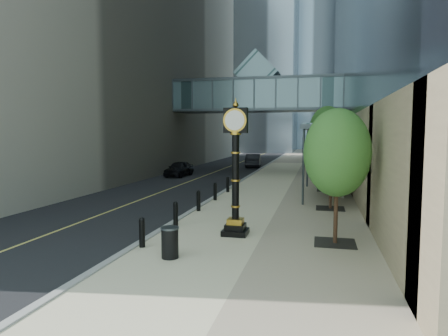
{
  "coord_description": "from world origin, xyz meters",
  "views": [
    {
      "loc": [
        3.01,
        -11.07,
        3.88
      ],
      "look_at": [
        -0.9,
        5.26,
        2.39
      ],
      "focal_mm": 32.0,
      "sensor_mm": 36.0,
      "label": 1
    }
  ],
  "objects": [
    {
      "name": "street_trees",
      "position": [
        3.6,
        18.45,
        3.73
      ],
      "size": [
        2.91,
        28.55,
        5.98
      ],
      "color": "black",
      "rests_on": "sidewalk"
    },
    {
      "name": "curb",
      "position": [
        -3.0,
        40.0,
        0.04
      ],
      "size": [
        0.25,
        180.0,
        0.07
      ],
      "primitive_type": "cube",
      "color": "gray",
      "rests_on": "ground"
    },
    {
      "name": "pedestrian",
      "position": [
        4.23,
        13.08,
        0.97
      ],
      "size": [
        0.73,
        0.54,
        1.81
      ],
      "primitive_type": "imported",
      "rotation": [
        0.0,
        0.0,
        3.32
      ],
      "color": "#ADAB9F",
      "rests_on": "sidewalk"
    },
    {
      "name": "road",
      "position": [
        -7.0,
        40.0,
        0.01
      ],
      "size": [
        8.0,
        180.0,
        0.02
      ],
      "primitive_type": "cube",
      "color": "black",
      "rests_on": "ground"
    },
    {
      "name": "bollard_row",
      "position": [
        -2.7,
        9.0,
        0.51
      ],
      "size": [
        0.2,
        16.2,
        0.9
      ],
      "color": "black",
      "rests_on": "sidewalk"
    },
    {
      "name": "sidewalk",
      "position": [
        1.0,
        40.0,
        0.03
      ],
      "size": [
        8.0,
        180.0,
        0.06
      ],
      "primitive_type": "cube",
      "color": "beige",
      "rests_on": "ground"
    },
    {
      "name": "entrance_canopy",
      "position": [
        3.48,
        14.0,
        4.19
      ],
      "size": [
        3.0,
        8.0,
        4.38
      ],
      "color": "#383F44",
      "rests_on": "ground"
    },
    {
      "name": "car_near",
      "position": [
        -9.08,
        22.28,
        0.69
      ],
      "size": [
        1.81,
        4.03,
        1.34
      ],
      "primitive_type": "imported",
      "rotation": [
        0.0,
        0.0,
        -0.06
      ],
      "color": "black",
      "rests_on": "road"
    },
    {
      "name": "distant_tower_c",
      "position": [
        -6.0,
        120.0,
        32.5
      ],
      "size": [
        22.0,
        22.0,
        65.0
      ],
      "primitive_type": "cube",
      "color": "#91A4B7",
      "rests_on": "ground"
    },
    {
      "name": "ground",
      "position": [
        0.0,
        0.0,
        0.0
      ],
      "size": [
        320.0,
        320.0,
        0.0
      ],
      "primitive_type": "plane",
      "color": "gray",
      "rests_on": "ground"
    },
    {
      "name": "car_far",
      "position": [
        -4.2,
        33.32,
        0.76
      ],
      "size": [
        1.97,
        4.62,
        1.48
      ],
      "primitive_type": "imported",
      "rotation": [
        0.0,
        0.0,
        3.23
      ],
      "color": "black",
      "rests_on": "road"
    },
    {
      "name": "street_clock",
      "position": [
        -0.0,
        3.33,
        2.2
      ],
      "size": [
        0.93,
        0.93,
        4.94
      ],
      "rotation": [
        0.0,
        0.0,
        0.0
      ],
      "color": "black",
      "rests_on": "sidewalk"
    },
    {
      "name": "skywalk",
      "position": [
        -3.0,
        28.0,
        7.71
      ],
      "size": [
        17.0,
        4.2,
        5.8
      ],
      "color": "slate",
      "rests_on": "ground"
    },
    {
      "name": "trash_bin",
      "position": [
        -1.37,
        0.13,
        0.51
      ],
      "size": [
        0.54,
        0.54,
        0.9
      ],
      "primitive_type": "cylinder",
      "rotation": [
        0.0,
        0.0,
        0.04
      ],
      "color": "black",
      "rests_on": "sidewalk"
    }
  ]
}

